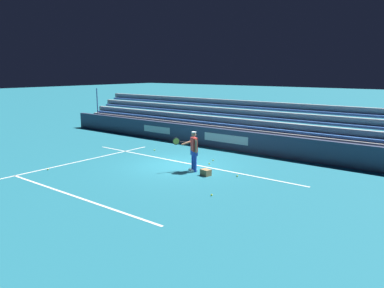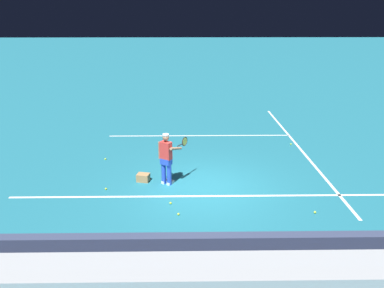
{
  "view_description": "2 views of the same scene",
  "coord_description": "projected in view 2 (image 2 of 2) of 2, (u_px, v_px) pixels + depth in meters",
  "views": [
    {
      "loc": [
        -10.75,
        12.65,
        4.26
      ],
      "look_at": [
        -0.61,
        -0.27,
        1.01
      ],
      "focal_mm": 35.0,
      "sensor_mm": 36.0,
      "label": 1
    },
    {
      "loc": [
        -0.59,
        -10.77,
        5.28
      ],
      "look_at": [
        -0.4,
        1.46,
        1.01
      ],
      "focal_mm": 35.0,
      "sensor_mm": 36.0,
      "label": 2
    }
  ],
  "objects": [
    {
      "name": "tennis_ball_on_baseline",
      "position": [
        105.0,
        159.0,
        14.27
      ],
      "size": [
        0.07,
        0.07,
        0.07
      ],
      "primitive_type": "sphere",
      "color": "#CCE533",
      "rests_on": "ground"
    },
    {
      "name": "court_baseline_white",
      "position": [
        206.0,
        196.0,
        11.44
      ],
      "size": [
        12.0,
        0.1,
        0.01
      ],
      "primitive_type": "cube",
      "color": "white",
      "rests_on": "ground"
    },
    {
      "name": "tennis_ball_far_right",
      "position": [
        315.0,
        212.0,
        10.45
      ],
      "size": [
        0.07,
        0.07,
        0.07
      ],
      "primitive_type": "sphere",
      "color": "#CCE533",
      "rests_on": "ground"
    },
    {
      "name": "tennis_ball_by_box",
      "position": [
        171.0,
        203.0,
        10.96
      ],
      "size": [
        0.07,
        0.07,
        0.07
      ],
      "primitive_type": "sphere",
      "color": "#CCE533",
      "rests_on": "ground"
    },
    {
      "name": "tennis_ball_stray_back",
      "position": [
        291.0,
        144.0,
        15.89
      ],
      "size": [
        0.07,
        0.07,
        0.07
      ],
      "primitive_type": "sphere",
      "color": "#CCE533",
      "rests_on": "ground"
    },
    {
      "name": "tennis_ball_near_player",
      "position": [
        106.0,
        189.0,
        11.84
      ],
      "size": [
        0.07,
        0.07,
        0.07
      ],
      "primitive_type": "sphere",
      "color": "#CCE533",
      "rests_on": "ground"
    },
    {
      "name": "court_sideline_white",
      "position": [
        298.0,
        146.0,
        15.75
      ],
      "size": [
        0.1,
        12.0,
        0.01
      ],
      "primitive_type": "cube",
      "color": "white",
      "rests_on": "ground"
    },
    {
      "name": "back_wall_sponsor_board",
      "position": [
        216.0,
        258.0,
        7.65
      ],
      "size": [
        26.34,
        0.25,
        1.1
      ],
      "color": "#384260",
      "rests_on": "ground"
    },
    {
      "name": "court_service_line_white",
      "position": [
        199.0,
        136.0,
        17.11
      ],
      "size": [
        8.22,
        0.1,
        0.01
      ],
      "primitive_type": "cube",
      "color": "white",
      "rests_on": "ground"
    },
    {
      "name": "tennis_ball_toward_net",
      "position": [
        178.0,
        214.0,
        10.35
      ],
      "size": [
        0.07,
        0.07,
        0.07
      ],
      "primitive_type": "sphere",
      "color": "#CCE533",
      "rests_on": "ground"
    },
    {
      "name": "ball_box_cardboard",
      "position": [
        143.0,
        178.0,
        12.43
      ],
      "size": [
        0.46,
        0.38,
        0.26
      ],
      "primitive_type": "cube",
      "rotation": [
        0.0,
        0.0,
        -0.22
      ],
      "color": "#A87F51",
      "rests_on": "ground"
    },
    {
      "name": "ground_plane",
      "position": [
        205.0,
        189.0,
        11.92
      ],
      "size": [
        160.0,
        160.0,
        0.0
      ],
      "primitive_type": "plane",
      "color": "#1E6B7F"
    },
    {
      "name": "tennis_player",
      "position": [
        167.0,
        158.0,
        11.99
      ],
      "size": [
        0.94,
        0.85,
        1.71
      ],
      "color": "blue",
      "rests_on": "ground"
    }
  ]
}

